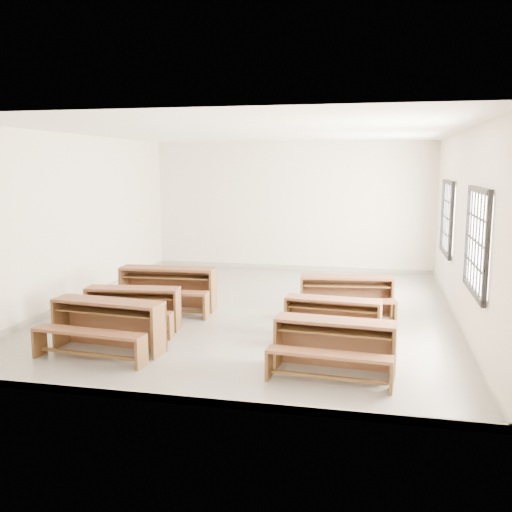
% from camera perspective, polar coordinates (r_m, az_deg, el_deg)
% --- Properties ---
extents(room, '(8.50, 8.50, 3.20)m').
position_cam_1_polar(room, '(10.13, 0.50, 6.38)').
color(room, gray).
rests_on(room, ground).
extents(desk_set_0, '(1.70, 1.00, 0.73)m').
position_cam_1_polar(desk_set_0, '(8.37, -14.72, -6.42)').
color(desk_set_0, brown).
rests_on(desk_set_0, ground).
extents(desk_set_1, '(1.58, 0.95, 0.68)m').
position_cam_1_polar(desk_set_1, '(9.39, -12.28, -4.85)').
color(desk_set_1, brown).
rests_on(desk_set_1, ground).
extents(desk_set_2, '(1.78, 1.00, 0.78)m').
position_cam_1_polar(desk_set_2, '(10.51, -8.89, -2.93)').
color(desk_set_2, brown).
rests_on(desk_set_2, ground).
extents(desk_set_3, '(1.58, 0.90, 0.69)m').
position_cam_1_polar(desk_set_3, '(7.35, 7.82, -8.58)').
color(desk_set_3, brown).
rests_on(desk_set_3, ground).
extents(desk_set_4, '(1.49, 0.86, 0.64)m').
position_cam_1_polar(desk_set_4, '(8.66, 7.63, -6.03)').
color(desk_set_4, brown).
rests_on(desk_set_4, ground).
extents(desk_set_5, '(1.68, 1.01, 0.72)m').
position_cam_1_polar(desk_set_5, '(10.03, 9.01, -3.72)').
color(desk_set_5, brown).
rests_on(desk_set_5, ground).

